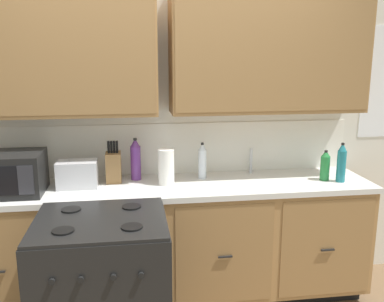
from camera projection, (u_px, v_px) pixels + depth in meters
wall_unit at (163, 87)px, 3.14m from camera, size 4.19×0.40×2.36m
counter_run at (168, 242)px, 3.20m from camera, size 3.02×0.64×0.93m
stove_range at (104, 293)px, 2.54m from camera, size 0.76×0.68×0.95m
microwave at (7, 174)px, 2.87m from camera, size 0.48×0.37×0.28m
toaster at (77, 174)px, 3.02m from camera, size 0.28×0.18×0.19m
knife_block at (114, 167)px, 3.15m from camera, size 0.11×0.14×0.31m
sink_faucet at (251, 161)px, 3.38m from camera, size 0.02×0.02×0.20m
paper_towel_roll at (166, 167)px, 3.08m from camera, size 0.12×0.12×0.26m
bottle_clear at (202, 161)px, 3.23m from camera, size 0.06×0.06×0.28m
bottle_teal at (341, 163)px, 3.14m from camera, size 0.07×0.07×0.29m
bottle_violet at (136, 159)px, 3.20m from camera, size 0.08×0.08×0.32m
bottle_green at (325, 166)px, 3.19m from camera, size 0.07×0.07×0.23m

